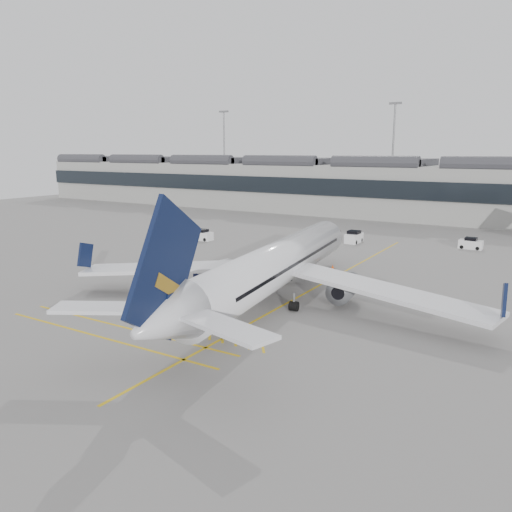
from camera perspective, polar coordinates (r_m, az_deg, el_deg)
The scene contains 18 objects.
ground at distance 50.46m, azimuth -8.04°, elevation -4.39°, with size 220.00×220.00×0.00m, color gray.
terminal at distance 113.80m, azimuth 15.59°, elevation 7.51°, with size 200.00×20.45×12.40m.
light_masts at distance 127.54m, azimuth 16.85°, elevation 11.63°, with size 113.00×0.60×25.45m.
apron_markings at distance 53.61m, azimuth 7.20°, elevation -3.38°, with size 0.25×60.00×0.01m, color gold.
airliner_main at distance 47.00m, azimuth 2.07°, elevation -1.19°, with size 39.64×43.56×11.61m.
belt_loader at distance 54.56m, azimuth 1.27°, elevation -2.40°, with size 4.92×2.48×1.95m.
baggage_cart_a at distance 51.43m, azimuth -5.99°, elevation -2.77°, with size 2.40×2.22×2.02m.
baggage_cart_b at distance 50.14m, azimuth -0.80°, elevation -3.09°, with size 2.34×2.15×2.01m.
baggage_cart_c at distance 56.50m, azimuth -4.04°, elevation -1.61°, with size 1.60×1.34×1.62m.
baggage_cart_d at distance 56.67m, azimuth -3.25°, elevation -1.41°, with size 2.10×1.87×1.90m.
ramp_agent_a at distance 52.54m, azimuth -0.41°, elevation -2.70°, with size 0.59×0.38×1.61m, color #EA550C.
ramp_agent_b at distance 52.28m, azimuth -0.16°, elevation -2.64°, with size 0.89×0.70×1.84m, color #DB550B.
pushback_tug at distance 51.35m, azimuth -9.41°, elevation -3.48°, with size 2.63×2.13×1.28m.
safety_cone_nose at distance 61.56m, azimuth 8.75°, elevation -1.20°, with size 0.34×0.34×0.47m, color #F24C0A.
safety_cone_engine at distance 50.13m, azimuth 14.62°, elevation -4.47°, with size 0.37×0.37×0.51m, color #F24C0A.
service_van_left at distance 80.54m, azimuth -6.21°, elevation 2.37°, with size 3.47×1.79×1.77m.
service_van_mid at distance 79.38m, azimuth 11.12°, elevation 2.12°, with size 1.87×3.68×1.89m.
service_van_right at distance 79.47m, azimuth 23.33°, elevation 1.30°, with size 3.29×1.72×1.66m.
Camera 1 is at (30.91, -37.31, 14.09)m, focal length 35.00 mm.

